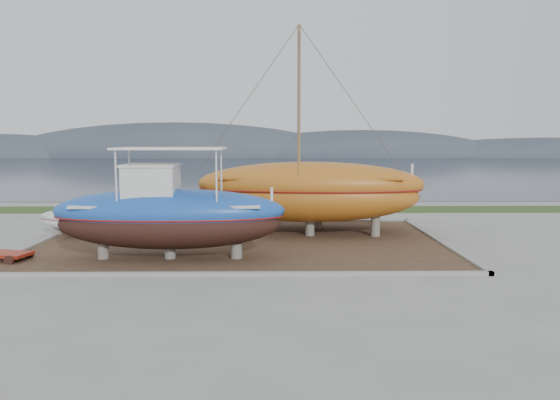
{
  "coord_description": "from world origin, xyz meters",
  "views": [
    {
      "loc": [
        1.51,
        -20.68,
        4.78
      ],
      "look_at": [
        1.79,
        4.0,
        1.98
      ],
      "focal_mm": 35.0,
      "sensor_mm": 36.0,
      "label": 1
    }
  ],
  "objects_px": {
    "blue_caique": "(169,203)",
    "orange_sailboat": "(310,132)",
    "white_dinghy": "(79,223)",
    "orange_bare_hull": "(319,196)",
    "red_trailer": "(7,257)"
  },
  "relations": [
    {
      "from": "white_dinghy",
      "to": "orange_bare_hull",
      "type": "height_order",
      "value": "orange_bare_hull"
    },
    {
      "from": "orange_sailboat",
      "to": "red_trailer",
      "type": "xyz_separation_m",
      "value": [
        -12.15,
        -5.28,
        -4.89
      ]
    },
    {
      "from": "orange_bare_hull",
      "to": "blue_caique",
      "type": "bearing_deg",
      "value": -127.15
    },
    {
      "from": "blue_caique",
      "to": "orange_sailboat",
      "type": "xyz_separation_m",
      "value": [
        5.86,
        5.02,
        2.83
      ]
    },
    {
      "from": "white_dinghy",
      "to": "orange_bare_hull",
      "type": "bearing_deg",
      "value": 25.19
    },
    {
      "from": "blue_caique",
      "to": "orange_sailboat",
      "type": "relative_size",
      "value": 0.83
    },
    {
      "from": "red_trailer",
      "to": "white_dinghy",
      "type": "bearing_deg",
      "value": 92.36
    },
    {
      "from": "orange_sailboat",
      "to": "orange_bare_hull",
      "type": "xyz_separation_m",
      "value": [
        0.6,
        2.24,
        -3.33
      ]
    },
    {
      "from": "orange_sailboat",
      "to": "orange_bare_hull",
      "type": "distance_m",
      "value": 4.06
    },
    {
      "from": "orange_sailboat",
      "to": "blue_caique",
      "type": "bearing_deg",
      "value": -135.58
    },
    {
      "from": "blue_caique",
      "to": "orange_bare_hull",
      "type": "height_order",
      "value": "blue_caique"
    },
    {
      "from": "blue_caique",
      "to": "white_dinghy",
      "type": "height_order",
      "value": "blue_caique"
    },
    {
      "from": "orange_bare_hull",
      "to": "white_dinghy",
      "type": "bearing_deg",
      "value": -165.1
    },
    {
      "from": "orange_sailboat",
      "to": "red_trailer",
      "type": "relative_size",
      "value": 4.31
    },
    {
      "from": "white_dinghy",
      "to": "orange_sailboat",
      "type": "height_order",
      "value": "orange_sailboat"
    }
  ]
}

